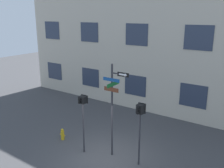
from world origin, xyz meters
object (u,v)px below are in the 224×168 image
(street_sign_pole, at_px, (113,103))
(pedestrian_signal_left, at_px, (83,109))
(fire_hydrant, at_px, (62,134))
(pedestrian_signal_right, at_px, (140,118))

(street_sign_pole, height_order, pedestrian_signal_left, street_sign_pole)
(fire_hydrant, bearing_deg, pedestrian_signal_left, -9.42)
(street_sign_pole, bearing_deg, pedestrian_signal_right, 0.11)
(pedestrian_signal_right, bearing_deg, street_sign_pole, -179.89)
(pedestrian_signal_right, height_order, fire_hydrant, pedestrian_signal_right)
(pedestrian_signal_right, xyz_separation_m, fire_hydrant, (-4.46, -0.27, -1.93))
(fire_hydrant, bearing_deg, street_sign_pole, 5.03)
(street_sign_pole, distance_m, fire_hydrant, 3.87)
(pedestrian_signal_right, relative_size, fire_hydrant, 4.61)
(pedestrian_signal_right, distance_m, fire_hydrant, 4.87)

